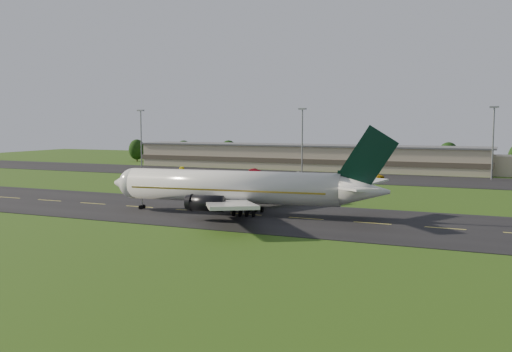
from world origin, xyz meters
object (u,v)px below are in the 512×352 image
at_px(light_mast_west, 141,131).
at_px(service_vehicle_d, 376,176).
at_px(light_mast_centre, 302,133).
at_px(service_vehicle_c, 298,174).
at_px(terminal, 321,158).
at_px(service_vehicle_b, 255,170).
at_px(airliner, 236,188).
at_px(service_vehicle_a, 182,169).
at_px(light_mast_east, 493,134).

height_order(light_mast_west, service_vehicle_d, light_mast_west).
distance_m(light_mast_centre, service_vehicle_c, 14.79).
height_order(terminal, service_vehicle_b, terminal).
distance_m(light_mast_west, service_vehicle_d, 85.77).
height_order(light_mast_west, service_vehicle_c, light_mast_west).
bearing_deg(service_vehicle_b, service_vehicle_c, -102.97).
bearing_deg(service_vehicle_c, airliner, -73.67).
distance_m(service_vehicle_b, service_vehicle_d, 39.19).
bearing_deg(light_mast_west, terminal, 14.76).
xyz_separation_m(airliner, service_vehicle_c, (-13.67, 71.47, -3.98)).
xyz_separation_m(airliner, service_vehicle_a, (-53.99, 71.96, -3.82)).
bearing_deg(service_vehicle_d, airliner, -162.91).
height_order(light_mast_centre, service_vehicle_b, light_mast_centre).
bearing_deg(airliner, service_vehicle_d, 76.01).
height_order(light_mast_west, service_vehicle_b, light_mast_west).
bearing_deg(light_mast_centre, service_vehicle_c, -79.76).
xyz_separation_m(light_mast_east, service_vehicle_c, (-53.48, -8.43, -12.06)).
distance_m(light_mast_west, service_vehicle_b, 47.30).
xyz_separation_m(light_mast_west, light_mast_centre, (60.00, 0.00, 0.00)).
distance_m(terminal, light_mast_west, 64.10).
distance_m(light_mast_east, service_vehicle_b, 70.55).
bearing_deg(service_vehicle_c, service_vehicle_a, -175.18).
bearing_deg(service_vehicle_b, light_mast_centre, -71.99).
height_order(service_vehicle_b, service_vehicle_d, service_vehicle_d).
distance_m(service_vehicle_a, service_vehicle_d, 63.44).
relative_size(light_mast_centre, light_mast_east, 1.00).
bearing_deg(service_vehicle_a, service_vehicle_d, -30.85).
xyz_separation_m(airliner, service_vehicle_b, (-29.60, 76.04, -3.94)).
bearing_deg(airliner, light_mast_east, 56.93).
relative_size(terminal, light_mast_centre, 7.13).
distance_m(terminal, service_vehicle_b, 25.74).
height_order(light_mast_east, service_vehicle_c, light_mast_east).
relative_size(airliner, service_vehicle_c, 12.24).
relative_size(light_mast_west, service_vehicle_a, 4.69).
bearing_deg(service_vehicle_b, light_mast_west, 88.18).
bearing_deg(terminal, service_vehicle_c, -89.72).
xyz_separation_m(light_mast_centre, service_vehicle_a, (-38.80, -7.94, -11.90)).
relative_size(light_mast_centre, service_vehicle_b, 5.37).
xyz_separation_m(airliner, terminal, (-13.79, 96.08, -0.67)).
bearing_deg(light_mast_east, light_mast_centre, 180.00).
relative_size(airliner, light_mast_centre, 2.52).
xyz_separation_m(service_vehicle_b, service_vehicle_c, (15.94, -4.57, -0.04)).
bearing_deg(service_vehicle_a, terminal, -0.57).
bearing_deg(service_vehicle_a, service_vehicle_c, -32.22).
bearing_deg(service_vehicle_a, light_mast_west, 127.92).
relative_size(light_mast_east, service_vehicle_a, 4.69).
xyz_separation_m(airliner, service_vehicle_d, (9.45, 72.72, -3.81)).
height_order(light_mast_east, service_vehicle_a, light_mast_east).
bearing_deg(airliner, light_mast_centre, 94.18).
bearing_deg(light_mast_east, airliner, -116.48).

